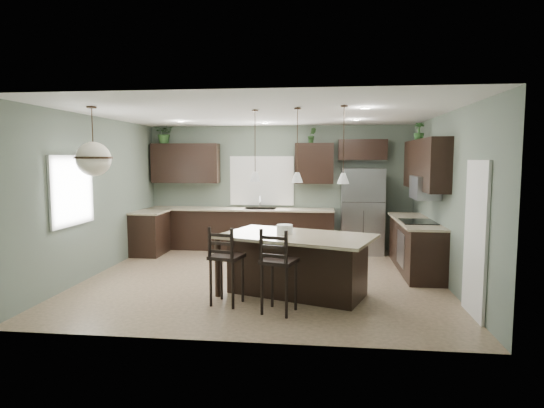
{
  "coord_description": "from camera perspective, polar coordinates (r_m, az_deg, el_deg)",
  "views": [
    {
      "loc": [
        1.01,
        -7.61,
        2.06
      ],
      "look_at": [
        0.1,
        0.4,
        1.25
      ],
      "focal_mm": 30.0,
      "sensor_mm": 36.0,
      "label": 1
    }
  ],
  "objects": [
    {
      "name": "cooktop",
      "position": [
        8.45,
        17.84,
        -2.12
      ],
      "size": [
        0.58,
        0.75,
        0.02
      ],
      "primitive_type": "cube",
      "color": "black",
      "rests_on": "right_countertop"
    },
    {
      "name": "plant_back_right",
      "position": [
        10.17,
        5.02,
        8.59
      ],
      "size": [
        0.21,
        0.18,
        0.34
      ],
      "primitive_type": "imported",
      "rotation": [
        0.0,
        0.0,
        0.18
      ],
      "color": "#2A5023",
      "rests_on": "back_upper_right"
    },
    {
      "name": "back_countertop",
      "position": [
        10.27,
        -3.99,
        -0.65
      ],
      "size": [
        4.2,
        0.66,
        0.04
      ],
      "primitive_type": "cube",
      "color": "#B9AA8B",
      "rests_on": "back_lower_cabs"
    },
    {
      "name": "refrigerator",
      "position": [
        10.05,
        11.24,
        -0.86
      ],
      "size": [
        0.9,
        0.74,
        1.85
      ],
      "primitive_type": "cube",
      "color": "#97969E",
      "rests_on": "ground"
    },
    {
      "name": "right_lower_cabs",
      "position": [
        8.8,
        17.52,
        -5.08
      ],
      "size": [
        0.6,
        2.35,
        0.9
      ],
      "primitive_type": "cube",
      "color": "black",
      "rests_on": "ground"
    },
    {
      "name": "plant_back_left",
      "position": [
        10.8,
        -13.31,
        8.66
      ],
      "size": [
        0.47,
        0.42,
        0.48
      ],
      "primitive_type": "imported",
      "rotation": [
        0.0,
        0.0,
        0.12
      ],
      "color": "#284D21",
      "rests_on": "back_upper_left"
    },
    {
      "name": "back_upper_left",
      "position": [
        10.67,
        -10.79,
        5.04
      ],
      "size": [
        1.55,
        0.34,
        0.9
      ],
      "primitive_type": "cube",
      "color": "black",
      "rests_on": "room_shell"
    },
    {
      "name": "plant_right_wall",
      "position": [
        9.15,
        17.97,
        8.66
      ],
      "size": [
        0.22,
        0.22,
        0.34
      ],
      "primitive_type": "imported",
      "rotation": [
        0.0,
        0.0,
        -0.17
      ],
      "color": "#2C5927",
      "rests_on": "right_upper_cabs"
    },
    {
      "name": "pendant_center",
      "position": [
        6.7,
        3.2,
        7.36
      ],
      "size": [
        0.17,
        0.17,
        1.1
      ],
      "primitive_type": null,
      "color": "white",
      "rests_on": "room_shell"
    },
    {
      "name": "kitchen_island",
      "position": [
        6.88,
        3.11,
        -7.68
      ],
      "size": [
        2.51,
        1.93,
        0.92
      ],
      "primitive_type": "cube",
      "rotation": [
        0.0,
        0.0,
        -0.34
      ],
      "color": "black",
      "rests_on": "ground"
    },
    {
      "name": "window_back",
      "position": [
        10.45,
        -1.28,
        2.94
      ],
      "size": [
        1.35,
        0.02,
        1.0
      ],
      "primitive_type": "cube",
      "color": "white",
      "rests_on": "room_shell"
    },
    {
      "name": "right_upper_cabs",
      "position": [
        8.68,
        18.66,
        4.71
      ],
      "size": [
        0.34,
        2.35,
        0.9
      ],
      "primitive_type": "cube",
      "color": "black",
      "rests_on": "room_shell"
    },
    {
      "name": "pantry_door",
      "position": [
        6.45,
        24.18,
        -4.04
      ],
      "size": [
        0.04,
        0.82,
        2.04
      ],
      "primitive_type": "cube",
      "color": "white",
      "rests_on": "ground"
    },
    {
      "name": "faucet",
      "position": [
        10.15,
        -1.53,
        0.2
      ],
      "size": [
        0.02,
        0.02,
        0.28
      ],
      "primitive_type": "cylinder",
      "color": "silver",
      "rests_on": "back_countertop"
    },
    {
      "name": "right_countertop",
      "position": [
        8.72,
        17.48,
        -2.04
      ],
      "size": [
        0.66,
        2.35,
        0.04
      ],
      "primitive_type": "cube",
      "color": "#B9AA8B",
      "rests_on": "right_lower_cabs"
    },
    {
      "name": "pendant_right",
      "position": [
        6.46,
        8.98,
        7.36
      ],
      "size": [
        0.17,
        0.17,
        1.1
      ],
      "primitive_type": null,
      "color": "white",
      "rests_on": "room_shell"
    },
    {
      "name": "back_lower_cabs",
      "position": [
        10.35,
        -3.95,
        -3.22
      ],
      "size": [
        4.2,
        0.6,
        0.9
      ],
      "primitive_type": "cube",
      "color": "black",
      "rests_on": "ground"
    },
    {
      "name": "room_shell",
      "position": [
        7.68,
        -1.08,
        3.05
      ],
      "size": [
        6.0,
        6.0,
        6.0
      ],
      "color": "slate",
      "rests_on": "ground"
    },
    {
      "name": "left_return_cabs",
      "position": [
        10.15,
        -15.08,
        -3.59
      ],
      "size": [
        0.6,
        0.9,
        0.9
      ],
      "primitive_type": "cube",
      "color": "black",
      "rests_on": "ground"
    },
    {
      "name": "microwave",
      "position": [
        8.41,
        18.63,
        1.96
      ],
      "size": [
        0.4,
        0.75,
        0.4
      ],
      "primitive_type": "cube",
      "color": "gray",
      "rests_on": "right_upper_cabs"
    },
    {
      "name": "left_return_countertop",
      "position": [
        10.08,
        -15.04,
        -0.96
      ],
      "size": [
        0.66,
        0.96,
        0.04
      ],
      "primitive_type": "cube",
      "color": "#B9AA8B",
      "rests_on": "left_return_cabs"
    },
    {
      "name": "sink_inset",
      "position": [
        10.2,
        -1.5,
        -0.6
      ],
      "size": [
        0.7,
        0.45,
        0.01
      ],
      "primitive_type": "cube",
      "color": "gray",
      "rests_on": "back_countertop"
    },
    {
      "name": "back_upper_right",
      "position": [
        10.19,
        5.33,
        5.09
      ],
      "size": [
        0.85,
        0.34,
        0.9
      ],
      "primitive_type": "cube",
      "color": "black",
      "rests_on": "room_shell"
    },
    {
      "name": "wall_oven_front",
      "position": [
        8.48,
        15.84,
        -5.43
      ],
      "size": [
        0.01,
        0.72,
        0.6
      ],
      "primitive_type": "cube",
      "color": "gray",
      "rests_on": "right_lower_cabs"
    },
    {
      "name": "bar_stool_center",
      "position": [
        6.09,
        0.9,
        -8.35
      ],
      "size": [
        0.53,
        0.53,
        1.15
      ],
      "primitive_type": "cube",
      "rotation": [
        0.0,
        0.0,
        -0.29
      ],
      "color": "black",
      "rests_on": "ground"
    },
    {
      "name": "fridge_header",
      "position": [
        10.22,
        11.28,
        6.69
      ],
      "size": [
        1.05,
        0.34,
        0.45
      ],
      "primitive_type": "cube",
      "color": "black",
      "rests_on": "room_shell"
    },
    {
      "name": "ground",
      "position": [
        7.94,
        -1.06,
        -9.29
      ],
      "size": [
        6.0,
        6.0,
        0.0
      ],
      "primitive_type": "plane",
      "color": "#9E8466",
      "rests_on": "ground"
    },
    {
      "name": "bar_stool_left",
      "position": [
        6.47,
        -5.7,
        -7.66
      ],
      "size": [
        0.5,
        0.5,
        1.13
      ],
      "primitive_type": "cube",
      "rotation": [
        0.0,
        0.0,
        -0.23
      ],
      "color": "black",
      "rests_on": "ground"
    },
    {
      "name": "window_left",
      "position": [
        7.91,
        -23.88,
        1.55
      ],
      "size": [
        0.02,
        1.1,
        1.0
      ],
      "primitive_type": "cube",
      "color": "white",
      "rests_on": "room_shell"
    },
    {
      "name": "pendant_left",
      "position": [
        7.0,
        -2.14,
        7.29
      ],
      "size": [
        0.17,
        0.17,
        1.1
      ],
      "primitive_type": null,
      "color": "white",
      "rests_on": "room_shell"
    },
    {
      "name": "chandelier",
      "position": [
        7.02,
        -21.56,
        7.32
      ],
      "size": [
        0.53,
        0.53,
        1.0
      ],
      "primitive_type": null,
      "color": "beige",
      "rests_on": "room_shell"
    },
    {
      "name": "serving_dish",
      "position": [
        6.86,
        1.59,
        -3.19
      ],
      "size": [
        0.24,
        0.24,
        0.14
      ],
      "primitive_type": "cylinder",
      "color": "silver",
      "rests_on": "kitchen_island"
    }
  ]
}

